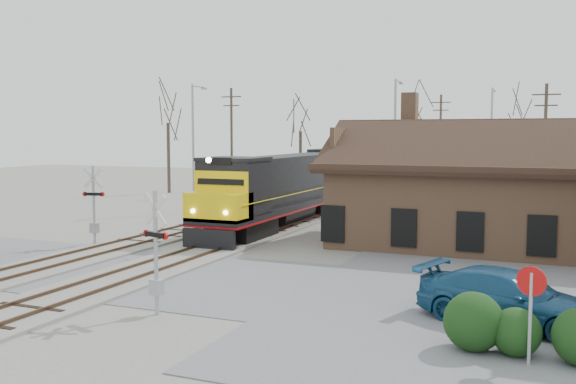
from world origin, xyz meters
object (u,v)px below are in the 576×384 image
depot (480,199)px  locomotive_lead (285,187)px  parked_car (511,298)px  locomotive_trailing (373,170)px

depot → locomotive_lead: 12.35m
depot → parked_car: size_ratio=2.71×
locomotive_lead → locomotive_trailing: bearing=90.0°
depot → locomotive_lead: depot is taller
locomotive_lead → depot: bearing=-13.9°
locomotive_lead → parked_car: (14.36, -16.66, -1.56)m
depot → locomotive_lead: bearing=166.1°
depot → parked_car: 13.99m
depot → locomotive_trailing: depot is taller
locomotive_trailing → parked_car: 39.96m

